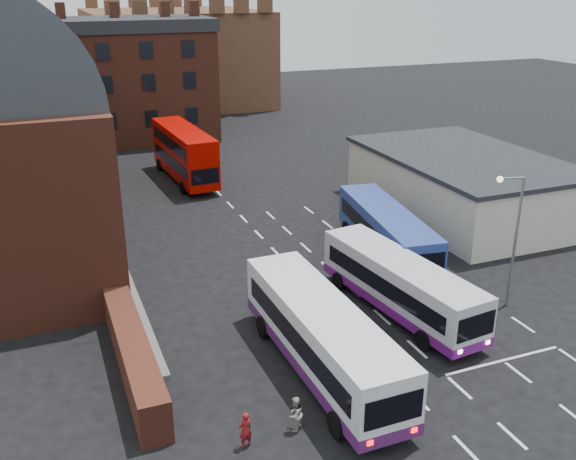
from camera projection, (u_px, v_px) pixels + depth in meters
name	position (u px, v px, depth m)	size (l,w,h in m)	color
ground	(370.00, 349.00, 29.10)	(180.00, 180.00, 0.00)	black
forecourt_wall	(134.00, 355.00, 26.97)	(1.20, 10.00, 1.80)	#602B1E
cream_building	(463.00, 183.00, 45.62)	(10.40, 16.40, 4.25)	beige
brick_terrace	(101.00, 88.00, 64.81)	(22.00, 10.00, 11.00)	brown
castle_keep	(175.00, 57.00, 86.08)	(22.00, 22.00, 12.00)	brown
bus_white_outbound	(322.00, 334.00, 26.81)	(3.00, 11.47, 3.12)	white
bus_white_inbound	(400.00, 282.00, 31.75)	(3.61, 10.62, 2.84)	silver
bus_blue	(387.00, 230.00, 38.25)	(3.98, 11.03, 2.94)	navy
bus_red_double	(184.00, 153.00, 52.90)	(3.21, 11.03, 4.36)	#B00600
street_lamp	(512.00, 230.00, 31.51)	(1.38, 0.54, 6.96)	slate
pedestrian_red	(245.00, 430.00, 22.79)	(0.52, 0.34, 1.43)	maroon
pedestrian_beige	(295.00, 414.00, 23.64)	(0.68, 0.53, 1.40)	#AA9F8D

